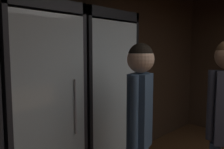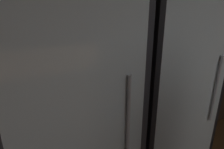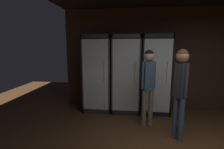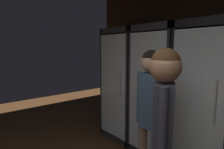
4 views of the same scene
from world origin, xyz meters
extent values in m
cube|color=#382619|center=(0.00, 3.03, 1.40)|extent=(6.00, 0.06, 2.80)
cube|color=#2B2B30|center=(-1.23, 2.96, 1.04)|extent=(0.75, 0.04, 2.07)
cube|color=#2B2B30|center=(-0.88, 2.66, 1.04)|extent=(0.04, 0.63, 2.07)
cube|color=#2B2B30|center=(-1.23, 2.66, 2.02)|extent=(0.75, 0.63, 0.10)
cube|color=white|center=(-1.23, 2.93, 1.04)|extent=(0.67, 0.02, 1.83)
cube|color=silver|center=(-1.23, 2.36, 1.04)|extent=(0.67, 0.02, 1.83)
cylinder|color=#B2B2B7|center=(-1.00, 2.33, 1.14)|extent=(0.02, 0.02, 0.50)
cylinder|color=#194723|center=(-1.38, 2.70, 0.85)|extent=(0.02, 0.02, 0.08)
cylinder|color=#336B38|center=(-1.07, 2.63, 0.70)|extent=(0.06, 0.06, 0.22)
cylinder|color=#336B38|center=(-1.07, 2.63, 0.84)|extent=(0.02, 0.02, 0.07)
cylinder|color=beige|center=(-1.07, 2.63, 0.69)|extent=(0.06, 0.06, 0.09)
cube|color=silver|center=(-1.23, 2.66, 1.03)|extent=(0.65, 0.55, 0.02)
cylinder|color=#336B38|center=(-1.45, 2.62, 1.14)|extent=(0.08, 0.08, 0.19)
cylinder|color=#336B38|center=(-1.45, 2.62, 1.28)|extent=(0.03, 0.03, 0.10)
cylinder|color=#2D2D33|center=(-1.45, 2.62, 1.14)|extent=(0.08, 0.08, 0.06)
cylinder|color=#194723|center=(-1.22, 2.69, 1.14)|extent=(0.07, 0.07, 0.20)
cylinder|color=#194723|center=(-1.22, 2.69, 1.27)|extent=(0.03, 0.03, 0.06)
cylinder|color=#2D2D33|center=(-1.22, 2.69, 1.12)|extent=(0.08, 0.08, 0.07)
cylinder|color=#9EAD99|center=(-1.01, 2.63, 1.15)|extent=(0.06, 0.06, 0.22)
cylinder|color=#9EAD99|center=(-1.01, 2.63, 1.29)|extent=(0.03, 0.03, 0.08)
cylinder|color=tan|center=(-1.01, 2.63, 1.14)|extent=(0.07, 0.07, 0.09)
cube|color=silver|center=(-1.23, 2.66, 1.49)|extent=(0.65, 0.55, 0.02)
cylinder|color=black|center=(-1.44, 2.66, 1.59)|extent=(0.07, 0.07, 0.18)
cylinder|color=black|center=(-1.44, 2.66, 1.72)|extent=(0.02, 0.02, 0.07)
cylinder|color=white|center=(-1.44, 2.66, 1.57)|extent=(0.07, 0.07, 0.07)
cylinder|color=gray|center=(-1.22, 2.71, 1.61)|extent=(0.06, 0.06, 0.22)
cylinder|color=gray|center=(-1.22, 2.71, 1.76)|extent=(0.02, 0.02, 0.09)
cylinder|color=white|center=(-1.22, 2.71, 1.61)|extent=(0.07, 0.07, 0.06)
cylinder|color=brown|center=(-1.02, 2.67, 1.60)|extent=(0.07, 0.07, 0.20)
cylinder|color=brown|center=(-1.02, 2.67, 1.75)|extent=(0.02, 0.02, 0.10)
cylinder|color=#B2332D|center=(-1.02, 2.67, 1.58)|extent=(0.08, 0.08, 0.07)
cube|color=black|center=(-0.45, 2.96, 1.04)|extent=(0.75, 0.04, 2.07)
cube|color=black|center=(-0.81, 2.66, 1.04)|extent=(0.04, 0.63, 2.07)
cube|color=black|center=(-0.10, 2.66, 1.04)|extent=(0.04, 0.63, 2.07)
cube|color=black|center=(-0.45, 2.66, 2.02)|extent=(0.75, 0.63, 0.10)
cube|color=white|center=(-0.45, 2.93, 1.04)|extent=(0.67, 0.02, 1.83)
cube|color=silver|center=(-0.45, 2.36, 1.04)|extent=(0.67, 0.02, 1.83)
cylinder|color=#B2B2B7|center=(-0.23, 2.33, 1.14)|extent=(0.02, 0.02, 0.50)
cube|color=silver|center=(-0.45, 2.66, 0.73)|extent=(0.65, 0.55, 0.02)
cylinder|color=#336B38|center=(-0.66, 2.71, 0.83)|extent=(0.07, 0.07, 0.19)
cylinder|color=#336B38|center=(-0.66, 2.71, 0.96)|extent=(0.02, 0.02, 0.07)
cylinder|color=beige|center=(-0.66, 2.71, 0.83)|extent=(0.07, 0.07, 0.07)
cylinder|color=brown|center=(-0.45, 2.69, 0.83)|extent=(0.07, 0.07, 0.19)
cylinder|color=brown|center=(-0.45, 2.69, 0.97)|extent=(0.03, 0.03, 0.08)
cylinder|color=beige|center=(-0.45, 2.69, 0.82)|extent=(0.08, 0.08, 0.05)
cylinder|color=#9EAD99|center=(-0.23, 2.71, 0.83)|extent=(0.07, 0.07, 0.19)
cylinder|color=#9EAD99|center=(-0.23, 2.71, 0.96)|extent=(0.02, 0.02, 0.07)
cylinder|color=beige|center=(-0.23, 2.71, 0.82)|extent=(0.08, 0.08, 0.06)
cube|color=silver|center=(-0.45, 2.66, 1.34)|extent=(0.65, 0.55, 0.02)
cylinder|color=#9EAD99|center=(-0.70, 2.71, 1.45)|extent=(0.06, 0.06, 0.21)
cylinder|color=#9EAD99|center=(-0.70, 2.71, 1.60)|extent=(0.02, 0.02, 0.09)
cylinder|color=#2D2D33|center=(-0.70, 2.71, 1.43)|extent=(0.06, 0.06, 0.06)
cylinder|color=#194723|center=(-0.53, 2.64, 1.46)|extent=(0.07, 0.07, 0.23)
cylinder|color=#194723|center=(-0.53, 2.64, 1.61)|extent=(0.02, 0.02, 0.08)
cylinder|color=#2D2D33|center=(-0.53, 2.64, 1.47)|extent=(0.08, 0.08, 0.06)
cylinder|color=black|center=(-0.38, 2.65, 1.44)|extent=(0.07, 0.07, 0.19)
cylinder|color=black|center=(-0.38, 2.65, 1.56)|extent=(0.02, 0.02, 0.07)
cylinder|color=#B2332D|center=(-0.38, 2.65, 1.42)|extent=(0.07, 0.07, 0.06)
cylinder|color=black|center=(-0.21, 2.63, 1.45)|extent=(0.08, 0.08, 0.20)
cylinder|color=black|center=(-0.21, 2.63, 1.59)|extent=(0.03, 0.03, 0.08)
cylinder|color=white|center=(-0.21, 2.63, 1.45)|extent=(0.08, 0.08, 0.05)
cube|color=#384C66|center=(-0.72, 1.82, 1.14)|extent=(0.24, 0.21, 0.62)
cylinder|color=#384C66|center=(-0.84, 1.79, 1.16)|extent=(0.07, 0.07, 0.59)
cylinder|color=#384C66|center=(-0.60, 1.86, 1.16)|extent=(0.07, 0.07, 0.59)
sphere|color=tan|center=(-0.72, 1.82, 1.58)|extent=(0.23, 0.23, 0.23)
sphere|color=black|center=(-0.72, 1.82, 1.60)|extent=(0.21, 0.21, 0.21)
cylinder|color=#2D2D38|center=(-0.25, 1.42, 1.18)|extent=(0.06, 0.06, 0.60)
camera|label=1|loc=(-2.22, 0.67, 1.64)|focal=36.87mm
camera|label=2|loc=(-1.52, 1.66, 1.69)|focal=30.36mm
camera|label=3|loc=(-1.07, -1.88, 1.80)|focal=27.39mm
camera|label=4|loc=(0.64, 0.15, 1.74)|focal=31.30mm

